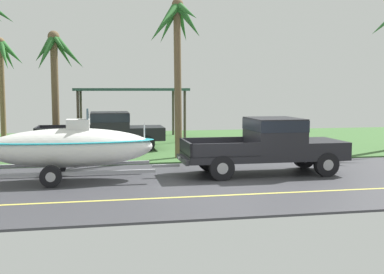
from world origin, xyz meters
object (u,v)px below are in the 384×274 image
(parked_pickup_background, at_px, (109,129))
(pickup_truck_towing, at_px, (273,143))
(palm_tree_far_left, at_px, (1,62))
(palm_tree_near_right, at_px, (55,62))
(palm_tree_mid, at_px, (177,37))
(boat_on_trailer, at_px, (69,147))
(carport_awning, at_px, (130,91))

(parked_pickup_background, bearing_deg, pickup_truck_towing, -53.05)
(parked_pickup_background, height_order, palm_tree_far_left, palm_tree_far_left)
(palm_tree_near_right, height_order, palm_tree_mid, palm_tree_mid)
(boat_on_trailer, bearing_deg, carport_awning, 77.29)
(parked_pickup_background, relative_size, palm_tree_near_right, 1.07)
(parked_pickup_background, distance_m, palm_tree_far_left, 8.03)
(boat_on_trailer, height_order, palm_tree_near_right, palm_tree_near_right)
(pickup_truck_towing, height_order, carport_awning, carport_awning)
(boat_on_trailer, xyz_separation_m, carport_awning, (2.67, 11.82, 1.73))
(palm_tree_mid, height_order, palm_tree_far_left, palm_tree_mid)
(pickup_truck_towing, distance_m, palm_tree_far_left, 16.48)
(palm_tree_far_left, bearing_deg, palm_tree_near_right, -49.21)
(carport_awning, bearing_deg, boat_on_trailer, -102.71)
(pickup_truck_towing, relative_size, palm_tree_far_left, 1.01)
(boat_on_trailer, relative_size, palm_tree_far_left, 1.13)
(boat_on_trailer, relative_size, palm_tree_mid, 0.97)
(palm_tree_mid, xyz_separation_m, palm_tree_far_left, (-8.28, 7.66, -0.67))
(boat_on_trailer, distance_m, palm_tree_mid, 7.12)
(parked_pickup_background, distance_m, palm_tree_near_right, 4.16)
(palm_tree_near_right, relative_size, palm_tree_far_left, 1.00)
(palm_tree_near_right, bearing_deg, boat_on_trailer, -82.70)
(palm_tree_near_right, distance_m, palm_tree_mid, 6.67)
(pickup_truck_towing, bearing_deg, palm_tree_mid, 121.60)
(boat_on_trailer, height_order, carport_awning, carport_awning)
(pickup_truck_towing, height_order, palm_tree_near_right, palm_tree_near_right)
(palm_tree_mid, bearing_deg, parked_pickup_background, 133.68)
(carport_awning, bearing_deg, palm_tree_near_right, -137.12)
(palm_tree_mid, bearing_deg, carport_awning, 100.95)
(boat_on_trailer, bearing_deg, palm_tree_near_right, 97.30)
(pickup_truck_towing, distance_m, palm_tree_mid, 6.37)
(boat_on_trailer, bearing_deg, pickup_truck_towing, 0.00)
(pickup_truck_towing, xyz_separation_m, parked_pickup_background, (-5.37, 7.14, -0.03))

